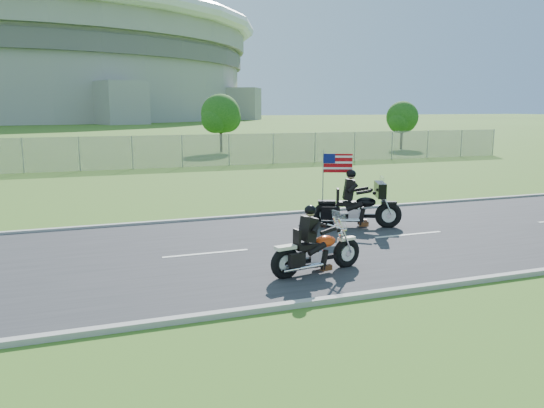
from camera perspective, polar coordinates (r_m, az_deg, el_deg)
name	(u,v)px	position (r m, az deg, el deg)	size (l,w,h in m)	color
ground	(280,248)	(14.15, 0.85, -4.77)	(420.00, 420.00, 0.00)	#3E5B1C
road	(280,247)	(14.14, 0.85, -4.69)	(120.00, 8.00, 0.04)	#28282B
curb_north	(238,217)	(17.88, -3.69, -1.40)	(120.00, 0.18, 0.12)	#9E9B93
curb_south	(352,297)	(10.61, 8.64, -9.86)	(120.00, 0.18, 0.12)	#9E9B93
fence	(79,154)	(32.90, -20.02, 5.08)	(60.00, 0.03, 2.00)	gray
stadium	(25,67)	(183.80, -25.04, 13.18)	(140.40, 140.40, 29.20)	#A3A099
tree_fence_near	(221,116)	(44.18, -5.51, 9.43)	(3.52, 3.28, 4.75)	#382316
tree_fence_far	(402,119)	(48.85, 13.85, 8.88)	(3.08, 2.87, 4.20)	#382316
motorcycle_lead	(315,252)	(11.92, 4.70, -5.18)	(2.37, 0.85, 1.60)	black
motorcycle_follow	(357,208)	(16.50, 9.15, -0.48)	(2.61, 1.39, 2.28)	black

